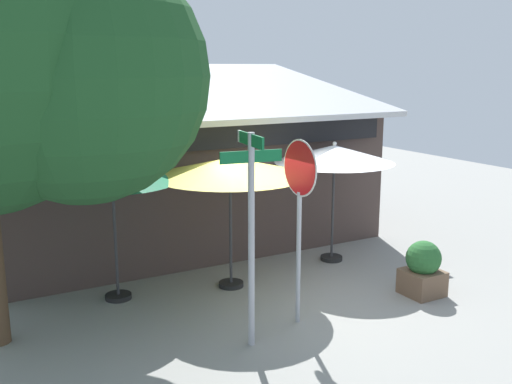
{
  "coord_description": "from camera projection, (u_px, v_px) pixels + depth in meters",
  "views": [
    {
      "loc": [
        -5.22,
        -7.87,
        3.85
      ],
      "look_at": [
        -0.16,
        1.2,
        1.6
      ],
      "focal_mm": 41.03,
      "sensor_mm": 36.0,
      "label": 1
    }
  ],
  "objects": [
    {
      "name": "ground_plane",
      "position": [
        298.0,
        298.0,
        10.03
      ],
      "size": [
        28.0,
        28.0,
        0.1
      ],
      "primitive_type": "cube",
      "color": "gray"
    },
    {
      "name": "stop_sign",
      "position": [
        299.0,
        195.0,
        8.57
      ],
      "size": [
        0.07,
        0.84,
        2.82
      ],
      "color": "#A8AAB2",
      "rests_on": "ground"
    },
    {
      "name": "patio_umbrella_ivory_right",
      "position": [
        334.0,
        155.0,
        11.37
      ],
      "size": [
        2.35,
        2.35,
        2.41
      ],
      "color": "black",
      "rests_on": "ground"
    },
    {
      "name": "street_sign_post",
      "position": [
        251.0,
        218.0,
        7.87
      ],
      "size": [
        0.86,
        0.92,
        3.0
      ],
      "color": "#A8AAB2",
      "rests_on": "ground"
    },
    {
      "name": "patio_umbrella_mustard_center",
      "position": [
        230.0,
        168.0,
        9.96
      ],
      "size": [
        2.65,
        2.65,
        2.39
      ],
      "color": "black",
      "rests_on": "ground"
    },
    {
      "name": "shade_tree",
      "position": [
        3.0,
        51.0,
        7.49
      ],
      "size": [
        5.21,
        4.54,
        6.44
      ],
      "color": "brown",
      "rests_on": "ground"
    },
    {
      "name": "sidewalk_planter",
      "position": [
        423.0,
        269.0,
        9.95
      ],
      "size": [
        0.62,
        0.62,
        0.95
      ],
      "color": "brown",
      "rests_on": "ground"
    },
    {
      "name": "cafe_building",
      "position": [
        171.0,
        169.0,
        13.29
      ],
      "size": [
        8.64,
        5.59,
        3.89
      ],
      "color": "#473833",
      "rests_on": "ground"
    },
    {
      "name": "patio_umbrella_forest_green_left",
      "position": [
        112.0,
        172.0,
        9.4
      ],
      "size": [
        2.09,
        2.09,
        2.47
      ],
      "color": "black",
      "rests_on": "ground"
    }
  ]
}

